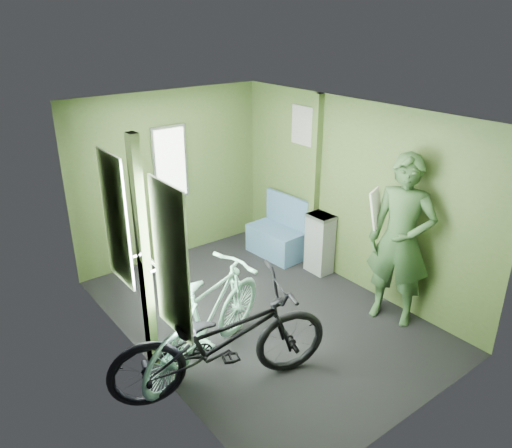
# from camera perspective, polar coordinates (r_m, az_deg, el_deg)

# --- Properties ---
(room) EXTENTS (4.00, 4.02, 2.31)m
(room) POSITION_cam_1_polar(r_m,az_deg,el_deg) (5.18, 0.08, 3.11)
(room) COLOR black
(room) RESTS_ON ground
(bicycle_black) EXTENTS (2.17, 1.35, 1.12)m
(bicycle_black) POSITION_cam_1_polar(r_m,az_deg,el_deg) (4.87, -3.79, -18.10)
(bicycle_black) COLOR black
(bicycle_black) RESTS_ON ground
(bicycle_mint) EXTENTS (1.89, 1.22, 1.13)m
(bicycle_mint) POSITION_cam_1_polar(r_m,az_deg,el_deg) (5.15, -5.26, -15.55)
(bicycle_mint) COLOR #92E0C0
(bicycle_mint) RESTS_ON ground
(passenger) EXTENTS (0.68, 0.81, 1.91)m
(passenger) POSITION_cam_1_polar(r_m,az_deg,el_deg) (5.54, 16.19, -1.87)
(passenger) COLOR #2F4E2A
(passenger) RESTS_ON ground
(waste_box) EXTENTS (0.24, 0.33, 0.81)m
(waste_box) POSITION_cam_1_polar(r_m,az_deg,el_deg) (6.60, 7.29, -2.22)
(waste_box) COLOR slate
(waste_box) RESTS_ON ground
(bench_seat) EXTENTS (0.50, 0.84, 0.86)m
(bench_seat) POSITION_cam_1_polar(r_m,az_deg,el_deg) (7.07, 2.47, -1.61)
(bench_seat) COLOR #2D4660
(bench_seat) RESTS_ON ground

